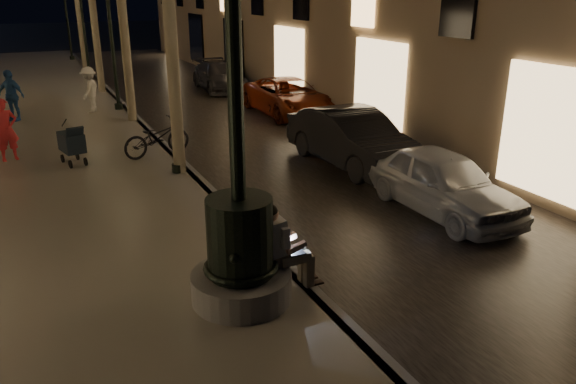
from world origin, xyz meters
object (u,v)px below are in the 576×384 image
pedestrian_red (6,130)px  lamp_curb_b (110,20)px  lamp_curb_a (169,39)px  bicycle (157,137)px  seated_man_laptop (281,244)px  lamp_curb_d (65,6)px  car_second (352,138)px  pedestrian_white (90,90)px  lamp_curb_c (82,11)px  car_front (443,182)px  car_third (289,97)px  car_rear (219,76)px  stroller (72,142)px  fountain_lamppost (240,233)px  pedestrian_blue (11,95)px

pedestrian_red → lamp_curb_b: bearing=40.7°
lamp_curb_a → bicycle: lamp_curb_a is taller
seated_man_laptop → lamp_curb_d: bearing=89.8°
car_second → pedestrian_white: pedestrian_white is taller
lamp_curb_b → pedestrian_white: size_ratio=3.11×
car_second → pedestrian_white: size_ratio=2.80×
lamp_curb_b → pedestrian_red: bearing=-124.2°
lamp_curb_c → car_front: (4.30, -20.24, -2.60)m
lamp_curb_a → lamp_curb_d: size_ratio=1.00×
car_third → pedestrian_red: (-9.05, -2.67, 0.35)m
car_rear → pedestrian_red: pedestrian_red is taller
seated_man_laptop → lamp_curb_a: size_ratio=0.28×
car_third → lamp_curb_a: bearing=-134.8°
seated_man_laptop → lamp_curb_a: lamp_curb_a is taller
lamp_curb_b → bicycle: 6.91m
lamp_curb_d → bicycle: 22.57m
lamp_curb_c → lamp_curb_d: size_ratio=1.00×
seated_man_laptop → bicycle: size_ratio=0.74×
car_second → car_third: 6.34m
lamp_curb_d → pedestrian_red: bearing=-99.5°
stroller → pedestrian_red: pedestrian_red is taller
lamp_curb_a → pedestrian_red: bearing=142.1°
lamp_curb_c → bicycle: 14.65m
bicycle → stroller: bearing=72.1°
fountain_lamppost → lamp_curb_c: 22.10m
lamp_curb_a → seated_man_laptop: bearing=-90.8°
seated_man_laptop → lamp_curb_d: 30.09m
bicycle → pedestrian_blue: bearing=14.0°
car_third → pedestrian_red: bearing=-163.0°
pedestrian_red → pedestrian_blue: 4.87m
lamp_curb_c → car_third: (5.50, -10.56, -2.60)m
fountain_lamppost → lamp_curb_d: fountain_lamppost is taller
car_third → car_rear: bearing=96.2°
lamp_curb_b → pedestrian_white: 2.44m
lamp_curb_a → car_second: size_ratio=1.11×
fountain_lamppost → pedestrian_white: 13.93m
car_third → pedestrian_red: size_ratio=2.91×
stroller → bicycle: bearing=-15.6°
lamp_curb_a → car_rear: lamp_curb_a is taller
car_front → pedestrian_blue: 14.15m
car_rear → pedestrian_blue: (-8.30, -3.68, 0.41)m
lamp_curb_b → car_second: size_ratio=1.11×
car_third → bicycle: size_ratio=2.51×
car_second → pedestrian_red: 8.62m
lamp_curb_a → pedestrian_white: (-0.92, 7.93, -2.26)m
lamp_curb_b → stroller: lamp_curb_b is taller
car_rear → bicycle: (-5.02, -9.74, 0.07)m
fountain_lamppost → lamp_curb_a: 6.37m
lamp_curb_d → stroller: size_ratio=4.36×
lamp_curb_c → bicycle: (-0.10, -14.42, -2.56)m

